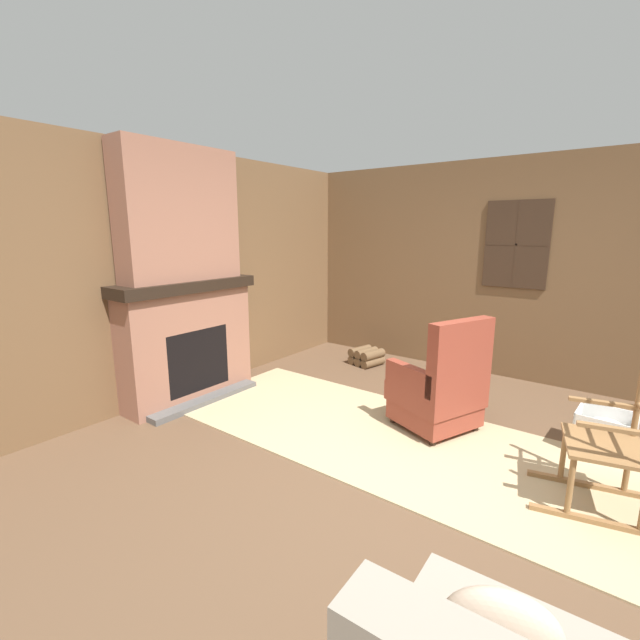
{
  "coord_description": "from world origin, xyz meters",
  "views": [
    {
      "loc": [
        1.16,
        -2.62,
        1.77
      ],
      "look_at": [
        -1.3,
        0.64,
        0.9
      ],
      "focal_mm": 24.0,
      "sensor_mm": 36.0,
      "label": 1
    }
  ],
  "objects_px": {
    "firewood_stack": "(366,356)",
    "laundry_basket": "(605,433)",
    "rocking_chair": "(612,449)",
    "storage_case": "(209,270)",
    "armchair": "(440,390)",
    "oil_lamp_vase": "(148,273)"
  },
  "relations": [
    {
      "from": "armchair",
      "to": "rocking_chair",
      "type": "distance_m",
      "value": 1.36
    },
    {
      "from": "laundry_basket",
      "to": "oil_lamp_vase",
      "type": "xyz_separation_m",
      "value": [
        -3.66,
        -1.64,
        1.19
      ]
    },
    {
      "from": "storage_case",
      "to": "armchair",
      "type": "bearing_deg",
      "value": 12.0
    },
    {
      "from": "rocking_chair",
      "to": "laundry_basket",
      "type": "bearing_deg",
      "value": -98.38
    },
    {
      "from": "rocking_chair",
      "to": "firewood_stack",
      "type": "relative_size",
      "value": 2.93
    },
    {
      "from": "laundry_basket",
      "to": "storage_case",
      "type": "distance_m",
      "value": 3.95
    },
    {
      "from": "armchair",
      "to": "storage_case",
      "type": "bearing_deg",
      "value": 34.27
    },
    {
      "from": "oil_lamp_vase",
      "to": "rocking_chair",
      "type": "bearing_deg",
      "value": 12.24
    },
    {
      "from": "oil_lamp_vase",
      "to": "storage_case",
      "type": "bearing_deg",
      "value": 89.99
    },
    {
      "from": "rocking_chair",
      "to": "storage_case",
      "type": "bearing_deg",
      "value": -11.55
    },
    {
      "from": "armchair",
      "to": "oil_lamp_vase",
      "type": "bearing_deg",
      "value": 49.06
    },
    {
      "from": "firewood_stack",
      "to": "oil_lamp_vase",
      "type": "bearing_deg",
      "value": -110.87
    },
    {
      "from": "firewood_stack",
      "to": "laundry_basket",
      "type": "bearing_deg",
      "value": -17.26
    },
    {
      "from": "storage_case",
      "to": "firewood_stack",
      "type": "bearing_deg",
      "value": 61.85
    },
    {
      "from": "firewood_stack",
      "to": "armchair",
      "type": "bearing_deg",
      "value": -39.84
    },
    {
      "from": "rocking_chair",
      "to": "laundry_basket",
      "type": "xyz_separation_m",
      "value": [
        -0.07,
        0.83,
        -0.25
      ]
    },
    {
      "from": "rocking_chair",
      "to": "laundry_basket",
      "type": "distance_m",
      "value": 0.87
    },
    {
      "from": "firewood_stack",
      "to": "laundry_basket",
      "type": "height_order",
      "value": "laundry_basket"
    },
    {
      "from": "rocking_chair",
      "to": "firewood_stack",
      "type": "height_order",
      "value": "rocking_chair"
    },
    {
      "from": "oil_lamp_vase",
      "to": "storage_case",
      "type": "height_order",
      "value": "oil_lamp_vase"
    },
    {
      "from": "armchair",
      "to": "laundry_basket",
      "type": "xyz_separation_m",
      "value": [
        1.22,
        0.4,
        -0.2
      ]
    },
    {
      "from": "armchair",
      "to": "laundry_basket",
      "type": "bearing_deg",
      "value": -139.47
    }
  ]
}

